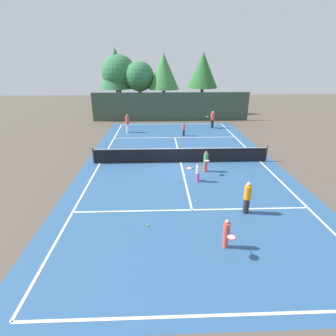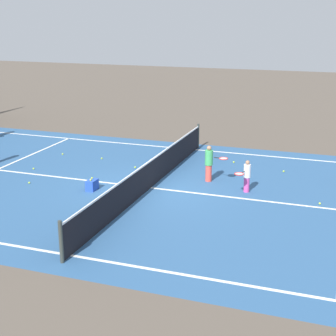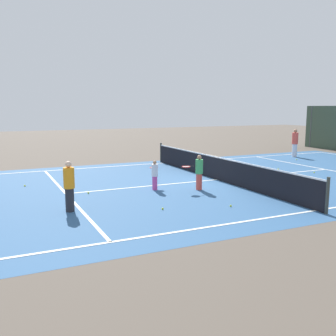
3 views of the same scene
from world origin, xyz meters
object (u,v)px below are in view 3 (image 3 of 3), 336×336
player_3 (295,143)px  tennis_ball_8 (231,206)px  tennis_ball_6 (322,184)px  player_2 (155,174)px  player_5 (69,186)px  player_4 (199,172)px  tennis_ball_7 (88,193)px  tennis_ball_10 (314,172)px  tennis_ball_3 (297,159)px  tennis_ball_9 (275,185)px  tennis_ball_0 (278,169)px  ball_crate (240,170)px  tennis_ball_2 (193,168)px  tennis_ball_5 (163,209)px  tennis_ball_4 (25,186)px

player_3 → tennis_ball_8: (8.50, -10.64, -0.86)m
tennis_ball_6 → player_2: bearing=-107.8°
player_5 → player_4: bearing=101.5°
tennis_ball_7 → player_2: bearing=81.2°
tennis_ball_7 → tennis_ball_10: same height
player_3 → tennis_ball_7: 15.04m
tennis_ball_3 → tennis_ball_6: 7.46m
tennis_ball_7 → player_5: bearing=-26.5°
player_3 → tennis_ball_9: 9.69m
player_3 → tennis_ball_0: 5.62m
player_3 → tennis_ball_6: (7.22, -5.33, -0.86)m
ball_crate → tennis_ball_2: 2.56m
player_4 → tennis_ball_2: player_4 is taller
player_2 → tennis_ball_5: size_ratio=16.87×
tennis_ball_4 → player_2: bearing=58.7°
tennis_ball_0 → tennis_ball_5: size_ratio=1.00×
player_4 → tennis_ball_4: bearing=-120.1°
player_4 → ball_crate: player_4 is taller
tennis_ball_9 → tennis_ball_10: (-1.48, 3.66, 0.00)m
player_2 → tennis_ball_9: bearing=73.8°
player_2 → tennis_ball_3: player_2 is taller
player_4 → tennis_ball_6: size_ratio=20.00×
tennis_ball_4 → tennis_ball_9: (4.03, 9.05, 0.00)m
tennis_ball_6 → tennis_ball_9: same height
tennis_ball_6 → tennis_ball_3: bearing=143.9°
tennis_ball_3 → tennis_ball_7: size_ratio=1.00×
tennis_ball_4 → tennis_ball_7: 3.03m
player_5 → tennis_ball_0: (-3.42, 10.97, -0.75)m
tennis_ball_2 → tennis_ball_3: bearing=91.6°
tennis_ball_7 → tennis_ball_0: bearing=97.4°
player_5 → tennis_ball_8: player_5 is taller
ball_crate → tennis_ball_3: ball_crate is taller
player_3 → tennis_ball_9: size_ratio=26.45×
player_5 → player_3: bearing=114.3°
player_2 → tennis_ball_0: size_ratio=16.87×
tennis_ball_2 → tennis_ball_10: size_ratio=1.00×
ball_crate → tennis_ball_6: bearing=21.7°
player_3 → player_4: 11.86m
tennis_ball_2 → tennis_ball_7: size_ratio=1.00×
tennis_ball_7 → tennis_ball_10: bearing=88.7°
player_3 → tennis_ball_2: 8.20m
player_3 → tennis_ball_7: (4.77, -14.24, -0.86)m
tennis_ball_0 → tennis_ball_2: (-2.09, -3.70, 0.00)m
tennis_ball_3 → player_5: bearing=-68.3°
player_5 → tennis_ball_4: player_5 is taller
player_3 → ball_crate: player_3 is taller
tennis_ball_10 → tennis_ball_6: bearing=-39.9°
tennis_ball_10 → tennis_ball_7: bearing=-91.3°
tennis_ball_8 → tennis_ball_9: 4.03m
tennis_ball_3 → tennis_ball_10: (3.82, -2.55, 0.00)m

